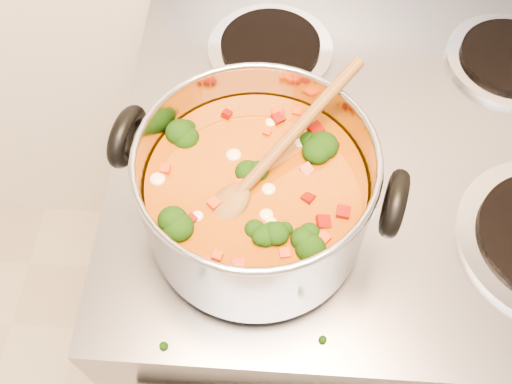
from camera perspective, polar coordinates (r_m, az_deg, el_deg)
electric_range at (r=1.23m, az=9.37°, el=-7.10°), size 0.78×0.71×1.08m
stockpot at (r=0.66m, az=-0.00°, el=-0.22°), size 0.33×0.27×0.16m
wooden_spoon at (r=0.63m, az=0.63°, el=2.45°), size 0.18×0.20×0.09m
cooktop_crumbs at (r=0.73m, az=13.50°, el=-7.77°), size 0.07×0.14×0.01m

